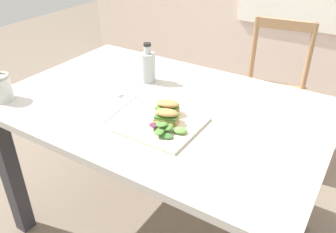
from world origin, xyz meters
name	(u,v)px	position (x,y,z in m)	size (l,w,h in m)	color
ground_plane	(139,228)	(0.00, 0.00, 0.00)	(7.71, 7.71, 0.00)	#7A6B5B
dining_table	(160,127)	(0.09, 0.07, 0.62)	(1.35, 0.89, 0.74)	#BCB7AD
chair_wooden_far	(271,92)	(0.31, 1.02, 0.45)	(0.45, 0.45, 0.87)	tan
plate_lunch	(162,125)	(0.20, -0.07, 0.74)	(0.27, 0.27, 0.01)	beige
sandwich_half_front	(166,116)	(0.21, -0.06, 0.78)	(0.10, 0.08, 0.06)	tan
sandwich_half_back	(167,107)	(0.18, 0.00, 0.78)	(0.10, 0.08, 0.06)	tan
salad_mixed_greens	(165,128)	(0.23, -0.11, 0.76)	(0.14, 0.13, 0.04)	#3D7033
napkin_folded	(110,105)	(-0.07, -0.05, 0.74)	(0.12, 0.25, 0.00)	white
fork_on_napkin	(113,102)	(-0.07, -0.04, 0.75)	(0.03, 0.19, 0.00)	silver
bottle_cold_brew	(148,68)	(-0.07, 0.22, 0.81)	(0.07, 0.07, 0.19)	#472819
mason_jar_iced_tea	(1,89)	(-0.49, -0.26, 0.79)	(0.09, 0.09, 0.11)	#C67528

